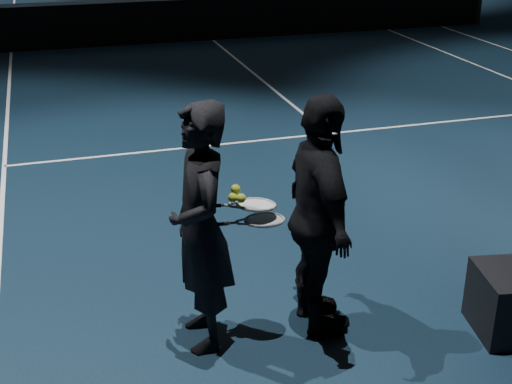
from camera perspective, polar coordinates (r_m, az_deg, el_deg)
floor at (r=15.49m, az=-3.40°, el=11.97°), size 36.00×36.00×0.00m
court_lines at (r=15.49m, az=-3.40°, el=11.99°), size 10.98×23.78×0.01m
net_post_right at (r=17.97m, az=17.47°, el=14.36°), size 0.10×0.10×1.10m
net_mesh at (r=15.41m, az=-3.44°, el=13.61°), size 12.80×0.02×0.86m
player_a at (r=4.89m, az=-4.46°, el=-2.95°), size 0.43×0.66×1.80m
player_b at (r=5.07m, az=5.10°, el=-2.02°), size 0.49×1.07×1.80m
racket_lower at (r=4.96m, az=0.69°, el=-2.24°), size 0.69×0.27×0.03m
racket_upper at (r=4.94m, az=0.02°, el=-1.02°), size 0.68×0.22×0.10m
tennis_balls at (r=4.84m, az=-1.56°, el=-0.25°), size 0.12×0.10×0.12m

